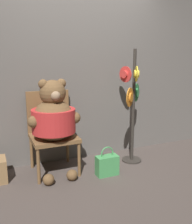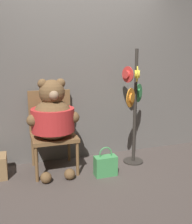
% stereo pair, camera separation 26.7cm
% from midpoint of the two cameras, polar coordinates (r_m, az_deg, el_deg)
% --- Properties ---
extents(ground_plane, '(14.00, 14.00, 0.00)m').
position_cam_midpoint_polar(ground_plane, '(3.20, 1.88, -14.98)').
color(ground_plane, '#4C423D').
extents(wall_back, '(8.00, 0.10, 2.67)m').
position_cam_midpoint_polar(wall_back, '(3.58, -2.40, 10.18)').
color(wall_back, '#66605B').
rests_on(wall_back, ground_plane).
extents(chair, '(0.56, 0.55, 1.04)m').
position_cam_midpoint_polar(chair, '(3.33, -7.74, -3.67)').
color(chair, brown).
rests_on(chair, ground_plane).
extents(teddy_bear, '(0.64, 0.57, 1.22)m').
position_cam_midpoint_polar(teddy_bear, '(3.10, -7.41, -1.19)').
color(teddy_bear, brown).
rests_on(teddy_bear, ground_plane).
extents(hat_display_rack, '(0.42, 0.52, 1.58)m').
position_cam_midpoint_polar(hat_display_rack, '(3.47, 10.82, 1.67)').
color(hat_display_rack, '#332D28').
rests_on(hat_display_rack, ground_plane).
extents(handbag_on_ground, '(0.28, 0.14, 0.38)m').
position_cam_midpoint_polar(handbag_on_ground, '(3.23, 4.61, -12.08)').
color(handbag_on_ground, '#479E56').
rests_on(handbag_on_ground, ground_plane).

